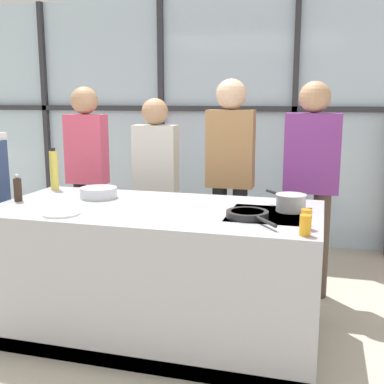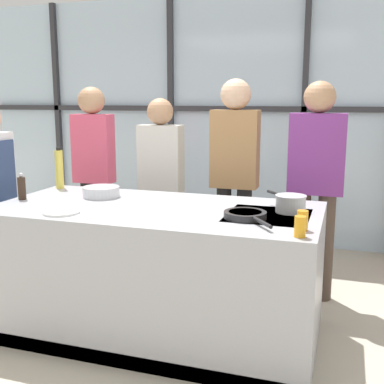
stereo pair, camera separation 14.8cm
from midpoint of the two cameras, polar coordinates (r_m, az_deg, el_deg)
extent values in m
plane|color=#BCB29E|center=(3.63, -2.95, -16.06)|extent=(18.00, 18.00, 0.00)
cube|color=silver|center=(5.57, 5.93, 8.36)|extent=(6.40, 0.04, 2.80)
cube|color=#2D2D33|center=(5.52, 5.85, 9.79)|extent=(6.40, 0.06, 0.06)
cube|color=#2D2D33|center=(6.42, -14.94, 8.39)|extent=(0.06, 0.06, 2.80)
cube|color=#2D2D33|center=(5.74, -1.78, 8.49)|extent=(0.06, 0.06, 2.80)
cube|color=#2D2D33|center=(5.42, 13.87, 8.03)|extent=(0.06, 0.06, 2.80)
cube|color=#A8AAB2|center=(3.45, -3.02, -9.24)|extent=(2.24, 1.08, 0.92)
cube|color=black|center=(3.13, 10.37, -2.83)|extent=(0.52, 0.52, 0.01)
cube|color=black|center=(3.18, -6.53, -19.28)|extent=(2.19, 0.03, 0.10)
cylinder|color=#38383D|center=(3.03, 7.71, -3.18)|extent=(0.13, 0.13, 0.01)
cylinder|color=#38383D|center=(2.99, 12.41, -3.50)|extent=(0.13, 0.13, 0.01)
cylinder|color=#38383D|center=(3.27, 8.50, -2.15)|extent=(0.13, 0.13, 0.01)
cylinder|color=#38383D|center=(3.24, 12.86, -2.43)|extent=(0.13, 0.13, 0.01)
cylinder|color=black|center=(4.30, -20.47, -6.58)|extent=(0.13, 0.13, 0.81)
cube|color=navy|center=(4.05, -20.60, -0.57)|extent=(0.02, 0.34, 0.89)
cylinder|color=black|center=(4.65, -9.48, -4.26)|extent=(0.12, 0.12, 0.88)
cylinder|color=black|center=(4.73, -11.29, -4.07)|extent=(0.12, 0.12, 0.88)
cube|color=#DB4C6B|center=(4.55, -10.72, 5.07)|extent=(0.37, 0.17, 0.63)
sphere|color=tan|center=(4.53, -10.92, 10.61)|extent=(0.25, 0.25, 0.25)
cylinder|color=#47382D|center=(4.39, -1.58, -5.35)|extent=(0.12, 0.12, 0.83)
cylinder|color=#47382D|center=(4.45, -3.71, -5.15)|extent=(0.12, 0.12, 0.83)
cube|color=beige|center=(4.28, -2.74, 3.95)|extent=(0.39, 0.17, 0.60)
sphere|color=tan|center=(4.25, -2.79, 9.50)|extent=(0.23, 0.23, 0.23)
cylinder|color=black|center=(4.21, 7.13, -5.59)|extent=(0.13, 0.13, 0.91)
cylinder|color=black|center=(4.25, 4.75, -5.40)|extent=(0.13, 0.13, 0.91)
cube|color=#A37547|center=(4.08, 6.15, 5.07)|extent=(0.40, 0.18, 0.65)
sphere|color=#D8AD8C|center=(4.06, 6.28, 11.45)|extent=(0.25, 0.25, 0.25)
cylinder|color=#47382D|center=(4.15, 16.45, -6.32)|extent=(0.14, 0.14, 0.89)
cylinder|color=#47382D|center=(4.16, 13.71, -6.15)|extent=(0.14, 0.14, 0.89)
cube|color=#7A3384|center=(4.00, 15.63, 4.36)|extent=(0.44, 0.20, 0.64)
sphere|color=tan|center=(3.98, 15.97, 10.78)|extent=(0.25, 0.25, 0.25)
cylinder|color=#232326|center=(3.02, 7.72, -2.71)|extent=(0.27, 0.27, 0.04)
cylinder|color=#B26B2D|center=(3.02, 7.73, -2.39)|extent=(0.21, 0.21, 0.01)
cylinder|color=#232326|center=(2.81, 9.85, -3.59)|extent=(0.14, 0.19, 0.02)
cylinder|color=silver|center=(3.22, 12.91, -1.38)|extent=(0.19, 0.19, 0.11)
cylinder|color=silver|center=(3.21, 12.95, -0.45)|extent=(0.20, 0.20, 0.01)
cylinder|color=black|center=(3.36, 11.05, -0.16)|extent=(0.13, 0.14, 0.02)
cylinder|color=white|center=(3.22, -13.97, -2.33)|extent=(0.24, 0.24, 0.01)
cylinder|color=silver|center=(3.69, -9.59, 0.02)|extent=(0.28, 0.28, 0.08)
cylinder|color=#4C4C51|center=(3.68, -9.60, 0.53)|extent=(0.23, 0.23, 0.01)
cylinder|color=#E0CC4C|center=(4.10, -14.45, 2.61)|extent=(0.07, 0.07, 0.32)
cylinder|color=black|center=(4.08, -14.57, 4.98)|extent=(0.04, 0.04, 0.02)
cylinder|color=#332319|center=(3.73, -18.46, 0.40)|extent=(0.06, 0.06, 0.17)
sphere|color=#B2B2B7|center=(3.71, -18.55, 1.92)|extent=(0.03, 0.03, 0.03)
cylinder|color=orange|center=(2.67, 14.25, -4.01)|extent=(0.06, 0.06, 0.11)
cylinder|color=orange|center=(2.80, 14.45, -3.29)|extent=(0.06, 0.06, 0.11)
camera|label=1|loc=(0.07, -88.72, 0.25)|focal=45.00mm
camera|label=2|loc=(0.07, 91.28, -0.25)|focal=45.00mm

